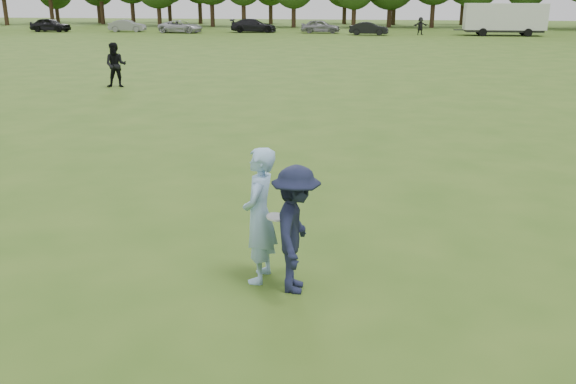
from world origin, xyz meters
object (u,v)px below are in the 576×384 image
(car_d, at_px, (254,26))
(car_f, at_px, (369,29))
(player_far_d, at_px, (420,26))
(car_b, at_px, (127,26))
(car_c, at_px, (181,27))
(car_e, at_px, (320,26))
(cargo_trailer, at_px, (505,18))
(thrower, at_px, (259,216))
(car_a, at_px, (50,25))
(defender, at_px, (296,230))
(player_far_a, at_px, (116,65))

(car_d, bearing_deg, car_f, -109.65)
(player_far_d, xyz_separation_m, car_b, (-32.57, 0.46, -0.24))
(car_c, bearing_deg, car_e, -77.35)
(player_far_d, height_order, cargo_trailer, cargo_trailer)
(player_far_d, bearing_deg, car_d, 154.99)
(car_e, height_order, cargo_trailer, cargo_trailer)
(thrower, xyz_separation_m, player_far_d, (5.38, 59.27, -0.10))
(car_a, bearing_deg, car_e, -83.06)
(car_a, distance_m, cargo_trailer, 49.67)
(player_far_d, bearing_deg, car_b, 159.22)
(thrower, bearing_deg, car_d, -163.64)
(car_b, bearing_deg, car_e, -94.43)
(defender, distance_m, player_far_a, 21.63)
(car_d, height_order, cargo_trailer, cargo_trailer)
(car_e, height_order, car_f, car_e)
(defender, bearing_deg, car_b, 23.17)
(player_far_a, xyz_separation_m, car_b, (-16.87, 41.30, -0.33))
(car_a, bearing_deg, car_c, -86.42)
(car_b, distance_m, car_f, 27.30)
(player_far_a, bearing_deg, car_a, 109.87)
(car_a, relative_size, car_b, 1.10)
(car_c, distance_m, car_d, 8.03)
(defender, height_order, car_d, defender)
(defender, relative_size, cargo_trailer, 0.20)
(player_far_d, height_order, car_e, player_far_d)
(car_c, xyz_separation_m, car_f, (20.61, -0.70, -0.01))
(car_a, relative_size, cargo_trailer, 0.50)
(defender, relative_size, car_a, 0.41)
(player_far_a, height_order, car_b, player_far_a)
(player_far_a, bearing_deg, car_b, 99.58)
(car_b, xyz_separation_m, car_e, (21.91, 0.93, 0.06))
(thrower, relative_size, car_c, 0.42)
(player_far_a, distance_m, car_f, 40.92)
(car_f, bearing_deg, car_a, 93.98)
(player_far_a, xyz_separation_m, cargo_trailer, (24.08, 40.78, 0.77))
(thrower, bearing_deg, car_a, -144.03)
(thrower, distance_m, car_c, 62.21)
(thrower, xyz_separation_m, car_c, (-20.56, 58.71, -0.34))
(car_b, bearing_deg, car_a, 90.82)
(cargo_trailer, bearing_deg, car_e, 175.65)
(car_f, relative_size, cargo_trailer, 0.45)
(player_far_d, bearing_deg, car_f, 173.32)
(player_far_a, relative_size, car_e, 0.47)
(thrower, bearing_deg, defender, 70.53)
(car_d, bearing_deg, car_e, -98.73)
(thrower, distance_m, car_f, 58.01)
(defender, bearing_deg, car_e, 3.82)
(car_d, bearing_deg, player_far_d, -102.16)
(car_b, relative_size, cargo_trailer, 0.45)
(car_b, bearing_deg, car_f, -100.48)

